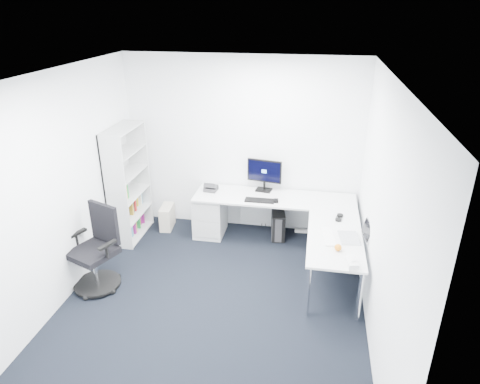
% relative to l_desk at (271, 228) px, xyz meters
% --- Properties ---
extents(ground, '(4.20, 4.20, 0.00)m').
position_rel_l_desk_xyz_m(ground, '(-0.55, -1.40, -0.35)').
color(ground, black).
extents(ceiling, '(4.20, 4.20, 0.00)m').
position_rel_l_desk_xyz_m(ceiling, '(-0.55, -1.40, 2.35)').
color(ceiling, white).
extents(wall_back, '(3.60, 0.02, 2.70)m').
position_rel_l_desk_xyz_m(wall_back, '(-0.55, 0.70, 1.00)').
color(wall_back, white).
rests_on(wall_back, ground).
extents(wall_front, '(3.60, 0.02, 2.70)m').
position_rel_l_desk_xyz_m(wall_front, '(-0.55, -3.50, 1.00)').
color(wall_front, white).
rests_on(wall_front, ground).
extents(wall_left, '(0.02, 4.20, 2.70)m').
position_rel_l_desk_xyz_m(wall_left, '(-2.35, -1.40, 1.00)').
color(wall_left, white).
rests_on(wall_left, ground).
extents(wall_right, '(0.02, 4.20, 2.70)m').
position_rel_l_desk_xyz_m(wall_right, '(1.25, -1.40, 1.00)').
color(wall_right, white).
rests_on(wall_right, ground).
extents(l_desk, '(2.39, 1.34, 0.70)m').
position_rel_l_desk_xyz_m(l_desk, '(0.00, 0.00, 0.00)').
color(l_desk, silver).
rests_on(l_desk, ground).
extents(drawer_pedestal, '(0.44, 0.55, 0.68)m').
position_rel_l_desk_xyz_m(drawer_pedestal, '(-1.00, 0.32, -0.01)').
color(drawer_pedestal, silver).
rests_on(drawer_pedestal, ground).
extents(bookshelf, '(0.34, 0.87, 1.74)m').
position_rel_l_desk_xyz_m(bookshelf, '(-2.17, 0.05, 0.52)').
color(bookshelf, '#B4B7B6').
rests_on(bookshelf, ground).
extents(task_chair, '(0.79, 0.79, 1.08)m').
position_rel_l_desk_xyz_m(task_chair, '(-2.09, -1.31, 0.19)').
color(task_chair, black).
rests_on(task_chair, ground).
extents(black_pc_tower, '(0.25, 0.46, 0.43)m').
position_rel_l_desk_xyz_m(black_pc_tower, '(0.06, 0.41, -0.14)').
color(black_pc_tower, black).
rests_on(black_pc_tower, ground).
extents(beige_pc_tower, '(0.21, 0.40, 0.37)m').
position_rel_l_desk_xyz_m(beige_pc_tower, '(-1.73, 0.38, -0.16)').
color(beige_pc_tower, '#B8AF9C').
rests_on(beige_pc_tower, ground).
extents(power_strip, '(0.39, 0.09, 0.04)m').
position_rel_l_desk_xyz_m(power_strip, '(0.51, 0.61, -0.33)').
color(power_strip, white).
rests_on(power_strip, ground).
extents(monitor, '(0.55, 0.25, 0.51)m').
position_rel_l_desk_xyz_m(monitor, '(-0.19, 0.55, 0.61)').
color(monitor, black).
rests_on(monitor, l_desk).
extents(black_keyboard, '(0.43, 0.16, 0.02)m').
position_rel_l_desk_xyz_m(black_keyboard, '(-0.20, 0.16, 0.36)').
color(black_keyboard, black).
rests_on(black_keyboard, l_desk).
extents(mouse, '(0.07, 0.11, 0.03)m').
position_rel_l_desk_xyz_m(mouse, '(0.04, 0.18, 0.37)').
color(mouse, black).
rests_on(mouse, l_desk).
extents(desk_phone, '(0.21, 0.21, 0.13)m').
position_rel_l_desk_xyz_m(desk_phone, '(-0.99, 0.40, 0.41)').
color(desk_phone, '#2C2B2E').
rests_on(desk_phone, l_desk).
extents(laptop, '(0.38, 0.37, 0.24)m').
position_rel_l_desk_xyz_m(laptop, '(1.03, -0.72, 0.47)').
color(laptop, silver).
rests_on(laptop, l_desk).
extents(white_keyboard, '(0.20, 0.48, 0.02)m').
position_rel_l_desk_xyz_m(white_keyboard, '(0.78, -0.72, 0.36)').
color(white_keyboard, white).
rests_on(white_keyboard, l_desk).
extents(headphones, '(0.16, 0.22, 0.05)m').
position_rel_l_desk_xyz_m(headphones, '(0.93, -0.20, 0.38)').
color(headphones, black).
rests_on(headphones, l_desk).
extents(orange_fruit, '(0.08, 0.08, 0.08)m').
position_rel_l_desk_xyz_m(orange_fruit, '(0.88, -1.03, 0.39)').
color(orange_fruit, orange).
rests_on(orange_fruit, l_desk).
extents(tissue_box, '(0.14, 0.22, 0.07)m').
position_rel_l_desk_xyz_m(tissue_box, '(1.02, -1.32, 0.38)').
color(tissue_box, white).
rests_on(tissue_box, l_desk).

